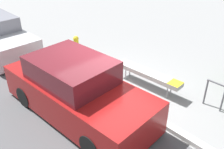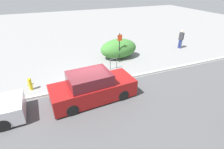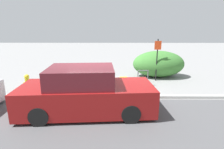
{
  "view_description": "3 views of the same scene",
  "coord_description": "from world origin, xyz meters",
  "px_view_note": "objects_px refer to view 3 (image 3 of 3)",
  "views": [
    {
      "loc": [
        4.54,
        -4.33,
        4.36
      ],
      "look_at": [
        0.07,
        -0.15,
        0.83
      ],
      "focal_mm": 40.0,
      "sensor_mm": 36.0,
      "label": 1
    },
    {
      "loc": [
        -2.07,
        -8.87,
        5.74
      ],
      "look_at": [
        1.44,
        -0.24,
        0.66
      ],
      "focal_mm": 28.0,
      "sensor_mm": 36.0,
      "label": 2
    },
    {
      "loc": [
        0.84,
        -6.85,
        2.82
      ],
      "look_at": [
        0.76,
        1.61,
        0.6
      ],
      "focal_mm": 28.0,
      "sensor_mm": 36.0,
      "label": 3
    }
  ],
  "objects_px": {
    "bench": "(104,80)",
    "sign_post": "(157,56)",
    "parked_car_near": "(86,93)",
    "bike_rack": "(143,76)",
    "fire_hydrant": "(27,82)"
  },
  "relations": [
    {
      "from": "bench",
      "to": "sign_post",
      "type": "distance_m",
      "value": 3.32
    },
    {
      "from": "bench",
      "to": "fire_hydrant",
      "type": "bearing_deg",
      "value": 178.77
    },
    {
      "from": "sign_post",
      "to": "bench",
      "type": "bearing_deg",
      "value": -152.76
    },
    {
      "from": "bench",
      "to": "fire_hydrant",
      "type": "relative_size",
      "value": 3.05
    },
    {
      "from": "bike_rack",
      "to": "parked_car_near",
      "type": "relative_size",
      "value": 0.18
    },
    {
      "from": "bench",
      "to": "bike_rack",
      "type": "height_order",
      "value": "bike_rack"
    },
    {
      "from": "parked_car_near",
      "to": "bike_rack",
      "type": "bearing_deg",
      "value": 46.45
    },
    {
      "from": "bench",
      "to": "bike_rack",
      "type": "bearing_deg",
      "value": 10.85
    },
    {
      "from": "bike_rack",
      "to": "fire_hydrant",
      "type": "height_order",
      "value": "bike_rack"
    },
    {
      "from": "sign_post",
      "to": "parked_car_near",
      "type": "xyz_separation_m",
      "value": [
        -3.3,
        -3.87,
        -0.68
      ]
    },
    {
      "from": "bench",
      "to": "sign_post",
      "type": "relative_size",
      "value": 1.02
    },
    {
      "from": "bike_rack",
      "to": "sign_post",
      "type": "bearing_deg",
      "value": 47.0
    },
    {
      "from": "bench",
      "to": "parked_car_near",
      "type": "relative_size",
      "value": 0.51
    },
    {
      "from": "fire_hydrant",
      "to": "parked_car_near",
      "type": "distance_m",
      "value": 3.86
    },
    {
      "from": "bike_rack",
      "to": "fire_hydrant",
      "type": "distance_m",
      "value": 5.58
    }
  ]
}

